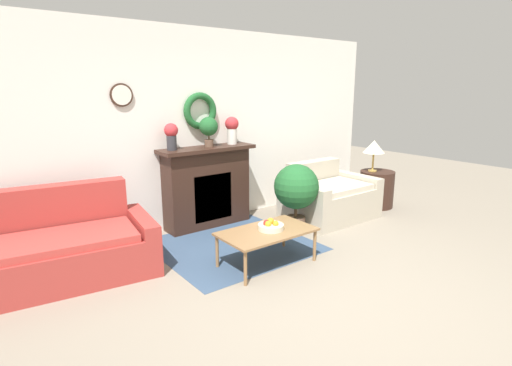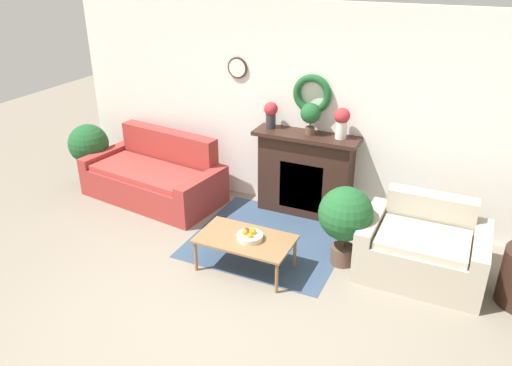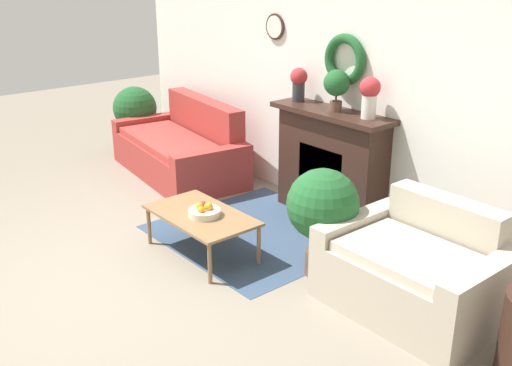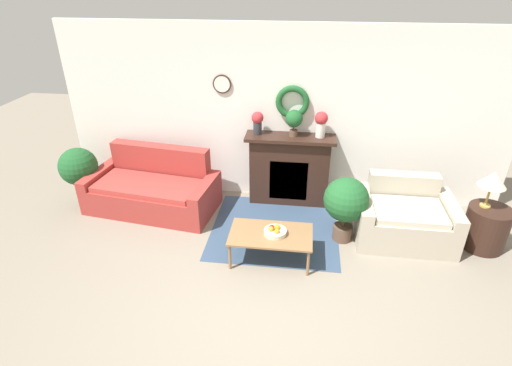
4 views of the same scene
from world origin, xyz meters
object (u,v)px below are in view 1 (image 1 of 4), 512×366
vase_on_mantel_right (232,128)px  potted_plant_on_mantel (209,128)px  loveseat_right (328,197)px  potted_plant_floor_by_loveseat (296,189)px  side_table_by_loveseat (376,189)px  coffee_table (267,233)px  vase_on_mantel_left (171,135)px  couch_left (54,250)px  fireplace (207,186)px  table_lamp (374,147)px  fruit_bowl (271,226)px

vase_on_mantel_right → potted_plant_on_mantel: bearing=-177.1°
loveseat_right → potted_plant_floor_by_loveseat: bearing=-168.0°
side_table_by_loveseat → coffee_table: bearing=-167.4°
coffee_table → vase_on_mantel_left: (-0.36, 1.51, 0.97)m
couch_left → potted_plant_on_mantel: bearing=19.1°
fireplace → table_lamp: size_ratio=2.70×
coffee_table → table_lamp: table_lamp is taller
loveseat_right → vase_on_mantel_right: bearing=147.0°
side_table_by_loveseat → potted_plant_on_mantel: 2.97m
couch_left → potted_plant_on_mantel: (2.12, 0.43, 1.08)m
table_lamp → vase_on_mantel_left: 3.23m
couch_left → side_table_by_loveseat: couch_left is taller
potted_plant_on_mantel → table_lamp: bearing=-17.6°
vase_on_mantel_right → potted_plant_on_mantel: 0.39m
fireplace → potted_plant_on_mantel: bearing=-19.8°
couch_left → vase_on_mantel_left: (1.58, 0.45, 1.02)m
coffee_table → side_table_by_loveseat: bearing=12.6°
potted_plant_floor_by_loveseat → fireplace: bearing=130.1°
potted_plant_on_mantel → potted_plant_floor_by_loveseat: 1.44m
vase_on_mantel_right → potted_plant_floor_by_loveseat: bearing=-68.9°
fruit_bowl → couch_left: bearing=151.7°
table_lamp → vase_on_mantel_left: vase_on_mantel_left is taller
potted_plant_floor_by_loveseat → coffee_table: bearing=-149.6°
loveseat_right → coffee_table: size_ratio=1.25×
table_lamp → fireplace: bearing=162.3°
side_table_by_loveseat → table_lamp: size_ratio=1.18×
fireplace → fruit_bowl: fireplace is taller
vase_on_mantel_left → fireplace: bearing=-0.6°
vase_on_mantel_left → potted_plant_on_mantel: potted_plant_on_mantel is taller
potted_plant_floor_by_loveseat → potted_plant_on_mantel: bearing=129.0°
fireplace → side_table_by_loveseat: size_ratio=2.29×
coffee_table → table_lamp: 2.89m
fruit_bowl → potted_plant_on_mantel: (0.13, 1.49, 0.95)m
vase_on_mantel_right → potted_plant_floor_by_loveseat: (0.37, -0.96, -0.75)m
couch_left → potted_plant_floor_by_loveseat: 2.94m
couch_left → coffee_table: bearing=-21.2°
coffee_table → potted_plant_floor_by_loveseat: bearing=30.4°
fireplace → loveseat_right: fireplace is taller
table_lamp → vase_on_mantel_right: 2.35m
potted_plant_on_mantel → potted_plant_floor_by_loveseat: (0.76, -0.94, -0.78)m
potted_plant_floor_by_loveseat → vase_on_mantel_right: bearing=111.1°
potted_plant_floor_by_loveseat → table_lamp: bearing=4.0°
couch_left → side_table_by_loveseat: (4.74, -0.44, -0.01)m
vase_on_mantel_left → vase_on_mantel_right: (0.93, 0.00, 0.02)m
side_table_by_loveseat → potted_plant_on_mantel: bearing=161.7°
vase_on_mantel_right → loveseat_right: bearing=-33.4°
fireplace → potted_plant_floor_by_loveseat: size_ratio=1.45×
fruit_bowl → side_table_by_loveseat: (2.76, 0.63, -0.14)m
fireplace → table_lamp: bearing=-17.7°
loveseat_right → potted_plant_floor_by_loveseat: size_ratio=1.39×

